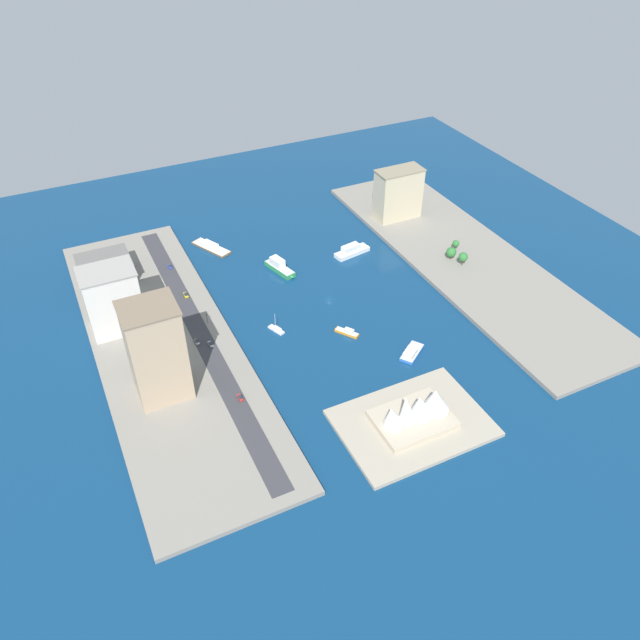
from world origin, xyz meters
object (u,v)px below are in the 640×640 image
(carpark_squat_concrete, at_px, (105,269))
(sedan_silver, at_px, (197,342))
(water_taxi_orange, at_px, (347,332))
(traffic_light_waterfront, at_px, (207,317))
(catamaran_blue, at_px, (411,352))
(barge_flat_brown, at_px, (211,247))
(opera_landmark, at_px, (416,411))
(hatchback_blue, at_px, (170,266))
(ferry_green_doubledeck, at_px, (279,267))
(office_block_beige, at_px, (398,194))
(apartment_midrise_tan, at_px, (156,351))
(ferry_white_commuter, at_px, (352,251))
(hotel_broad_white, at_px, (113,300))
(taxi_yellow_cab, at_px, (186,295))
(pickup_red, at_px, (240,398))
(sailboat_small_white, at_px, (276,329))
(van_white, at_px, (211,344))

(carpark_squat_concrete, xyz_separation_m, sedan_silver, (-30.66, 81.71, -5.65))
(water_taxi_orange, distance_m, traffic_light_waterfront, 76.58)
(catamaran_blue, relative_size, barge_flat_brown, 0.60)
(barge_flat_brown, height_order, opera_landmark, opera_landmark)
(hatchback_blue, distance_m, opera_landmark, 184.99)
(ferry_green_doubledeck, distance_m, office_block_beige, 102.54)
(opera_landmark, bearing_deg, office_block_beige, -118.80)
(apartment_midrise_tan, bearing_deg, ferry_white_commuter, -152.69)
(carpark_squat_concrete, relative_size, opera_landmark, 0.85)
(ferry_green_doubledeck, bearing_deg, hotel_broad_white, 8.96)
(ferry_green_doubledeck, bearing_deg, taxi_yellow_cab, 4.27)
(sedan_silver, height_order, opera_landmark, opera_landmark)
(office_block_beige, height_order, pickup_red, office_block_beige)
(sailboat_small_white, height_order, sedan_silver, sailboat_small_white)
(sailboat_small_white, distance_m, hotel_broad_white, 87.37)
(hatchback_blue, xyz_separation_m, sedan_silver, (6.09, 76.43, -0.04))
(catamaran_blue, relative_size, ferry_white_commuter, 0.68)
(water_taxi_orange, bearing_deg, traffic_light_waterfront, -30.65)
(carpark_squat_concrete, xyz_separation_m, taxi_yellow_cab, (-37.20, 38.73, -5.55))
(van_white, bearing_deg, ferry_green_doubledeck, -139.31)
(catamaran_blue, distance_m, sedan_silver, 112.13)
(pickup_red, bearing_deg, catamaran_blue, 176.13)
(catamaran_blue, relative_size, sailboat_small_white, 1.61)
(hotel_broad_white, distance_m, sedan_silver, 49.43)
(apartment_midrise_tan, distance_m, taxi_yellow_cab, 80.87)
(office_block_beige, bearing_deg, carpark_squat_concrete, -3.09)
(ferry_green_doubledeck, xyz_separation_m, sedan_silver, (66.90, 47.49, 0.47))
(ferry_green_doubledeck, distance_m, taxi_yellow_cab, 60.53)
(pickup_red, bearing_deg, ferry_white_commuter, -139.65)
(water_taxi_orange, bearing_deg, ferry_green_doubledeck, -82.93)
(taxi_yellow_cab, bearing_deg, barge_flat_brown, -122.17)
(hotel_broad_white, height_order, van_white, hotel_broad_white)
(catamaran_blue, distance_m, barge_flat_brown, 157.95)
(carpark_squat_concrete, bearing_deg, sedan_silver, 110.57)
(traffic_light_waterfront, bearing_deg, taxi_yellow_cab, -82.84)
(ferry_green_doubledeck, height_order, taxi_yellow_cab, ferry_green_doubledeck)
(hotel_broad_white, height_order, pickup_red, hotel_broad_white)
(ferry_green_doubledeck, relative_size, taxi_yellow_cab, 5.34)
(catamaran_blue, bearing_deg, water_taxi_orange, -53.33)
(sailboat_small_white, relative_size, apartment_midrise_tan, 0.22)
(ferry_green_doubledeck, xyz_separation_m, ferry_white_commuter, (-49.25, 2.69, -0.29))
(carpark_squat_concrete, height_order, traffic_light_waterfront, carpark_squat_concrete)
(barge_flat_brown, distance_m, office_block_beige, 131.35)
(catamaran_blue, xyz_separation_m, barge_flat_brown, (61.17, -145.63, -0.37))
(office_block_beige, distance_m, van_white, 177.29)
(water_taxi_orange, xyz_separation_m, office_block_beige, (-89.31, -96.27, 18.55))
(barge_flat_brown, relative_size, hotel_broad_white, 0.82)
(ferry_white_commuter, relative_size, sailboat_small_white, 2.36)
(van_white, bearing_deg, sailboat_small_white, 178.28)
(catamaran_blue, distance_m, office_block_beige, 143.84)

